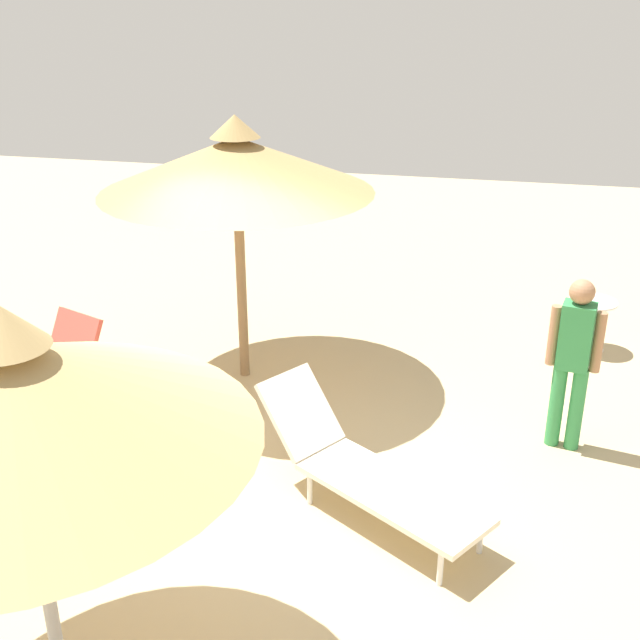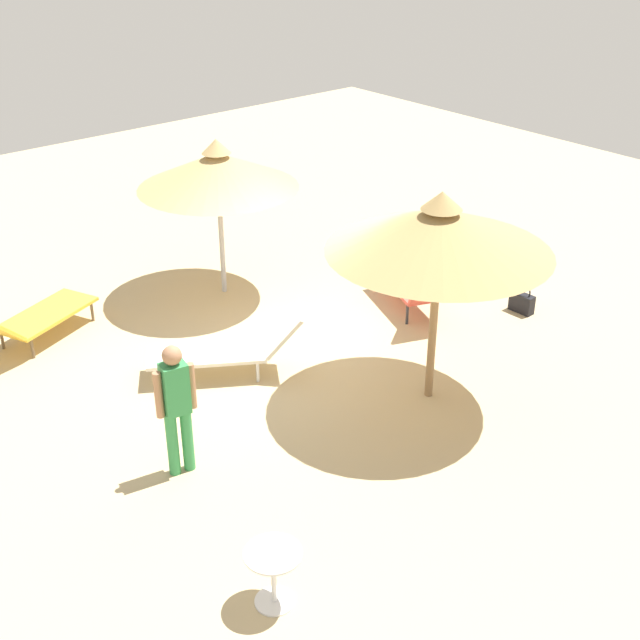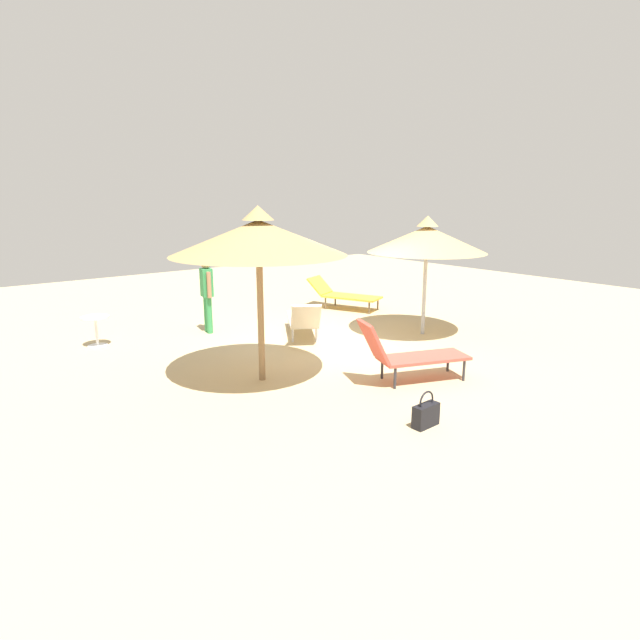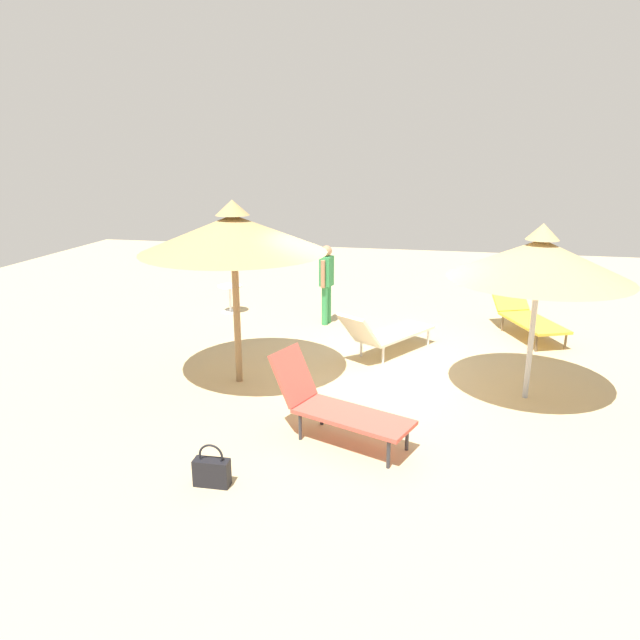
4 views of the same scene
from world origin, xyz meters
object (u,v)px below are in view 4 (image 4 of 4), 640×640
(parasol_umbrella_far_left, at_px, (540,259))
(parasol_umbrella_near_right, at_px, (233,234))
(lounge_chair_far_right, at_px, (385,333))
(side_table_round, at_px, (230,294))
(lounge_chair_near_left, at_px, (333,404))
(lounge_chair_center, at_px, (527,316))
(handbag, at_px, (212,471))
(person_standing_back, at_px, (326,280))

(parasol_umbrella_far_left, xyz_separation_m, parasol_umbrella_near_right, (-4.26, -0.27, 0.26))
(lounge_chair_far_right, bearing_deg, side_table_round, 150.74)
(parasol_umbrella_far_left, xyz_separation_m, lounge_chair_near_left, (-2.49, -1.80, -1.56))
(parasol_umbrella_near_right, bearing_deg, lounge_chair_near_left, -40.80)
(lounge_chair_far_right, bearing_deg, lounge_chair_center, 32.82)
(lounge_chair_far_right, bearing_deg, handbag, -107.25)
(lounge_chair_center, bearing_deg, person_standing_back, -179.74)
(parasol_umbrella_near_right, bearing_deg, lounge_chair_far_right, 38.61)
(side_table_round, bearing_deg, lounge_chair_far_right, -29.26)
(lounge_chair_near_left, height_order, lounge_chair_far_right, lounge_chair_near_left)
(lounge_chair_center, bearing_deg, parasol_umbrella_far_left, -96.71)
(lounge_chair_near_left, distance_m, side_table_round, 6.15)
(handbag, bearing_deg, lounge_chair_near_left, 50.07)
(parasol_umbrella_far_left, distance_m, lounge_chair_center, 3.46)
(parasol_umbrella_far_left, bearing_deg, handbag, -139.18)
(handbag, relative_size, side_table_round, 0.80)
(lounge_chair_near_left, bearing_deg, parasol_umbrella_near_right, 139.20)
(parasol_umbrella_far_left, distance_m, parasol_umbrella_near_right, 4.27)
(lounge_chair_center, bearing_deg, side_table_round, 176.47)
(parasol_umbrella_near_right, height_order, side_table_round, parasol_umbrella_near_right)
(side_table_round, bearing_deg, lounge_chair_near_left, -57.79)
(handbag, height_order, side_table_round, side_table_round)
(lounge_chair_near_left, bearing_deg, parasol_umbrella_far_left, 35.79)
(lounge_chair_far_right, xyz_separation_m, person_standing_back, (-1.37, 1.62, 0.52))
(parasol_umbrella_far_left, bearing_deg, person_standing_back, 139.64)
(lounge_chair_center, relative_size, side_table_round, 3.35)
(lounge_chair_near_left, distance_m, lounge_chair_center, 5.60)
(lounge_chair_far_right, xyz_separation_m, handbag, (-1.39, -4.47, -0.23))
(parasol_umbrella_near_right, relative_size, lounge_chair_far_right, 1.35)
(lounge_chair_near_left, xyz_separation_m, handbag, (-1.08, -1.28, -0.30))
(parasol_umbrella_near_right, distance_m, lounge_chair_far_right, 3.26)
(person_standing_back, relative_size, handbag, 3.33)
(handbag, xyz_separation_m, side_table_round, (-2.20, 6.49, 0.24))
(parasol_umbrella_far_left, relative_size, parasol_umbrella_near_right, 0.91)
(side_table_round, bearing_deg, parasol_umbrella_near_right, -67.69)
(lounge_chair_center, relative_size, person_standing_back, 1.25)
(parasol_umbrella_near_right, relative_size, lounge_chair_center, 1.36)
(lounge_chair_center, height_order, side_table_round, lounge_chair_center)
(parasol_umbrella_far_left, relative_size, handbag, 5.17)
(lounge_chair_near_left, distance_m, handbag, 1.70)
(parasol_umbrella_far_left, bearing_deg, parasol_umbrella_near_right, -176.39)
(parasol_umbrella_far_left, relative_size, side_table_round, 4.15)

